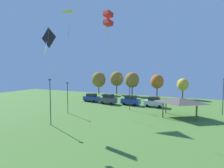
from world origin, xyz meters
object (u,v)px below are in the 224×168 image
object	(u,v)px
kite_flying_2	(49,38)
light_post_3	(50,99)
kite_flying_5	(72,18)
light_post_2	(223,95)
park_pavilion	(180,100)
parked_car_second_from_left	(108,99)
parked_car_rightmost_in_row	(154,102)
light_post_0	(130,95)
treeline_tree_1	(117,79)
treeline_tree_2	(132,80)
treeline_tree_3	(157,81)
kite_flying_7	(108,19)
parked_car_leftmost	(92,98)
kite_flying_6	(46,48)
parked_car_third_from_left	(131,100)
light_post_1	(68,96)
treeline_tree_0	(99,80)
treeline_tree_4	(183,85)

from	to	relation	value
kite_flying_2	light_post_3	size ratio (longest dim) A/B	0.49
kite_flying_5	light_post_2	distance (m)	38.54
park_pavilion	light_post_2	bearing A→B (deg)	34.74
parked_car_second_from_left	parked_car_rightmost_in_row	size ratio (longest dim) A/B	0.97
light_post_0	light_post_2	distance (m)	17.85
light_post_0	treeline_tree_1	world-z (taller)	treeline_tree_1
light_post_3	treeline_tree_2	size ratio (longest dim) A/B	0.90
park_pavilion	treeline_tree_3	xyz separation A→B (m)	(-8.18, 21.91, 2.00)
kite_flying_7	treeline_tree_1	size ratio (longest dim) A/B	0.63
parked_car_second_from_left	light_post_3	world-z (taller)	light_post_3
parked_car_leftmost	light_post_2	bearing A→B (deg)	0.64
kite_flying_6	kite_flying_7	distance (m)	11.25
treeline_tree_1	treeline_tree_3	size ratio (longest dim) A/B	1.12
parked_car_second_from_left	light_post_2	bearing A→B (deg)	1.64
parked_car_leftmost	parked_car_second_from_left	world-z (taller)	parked_car_second_from_left
parked_car_third_from_left	light_post_0	distance (m)	5.79
treeline_tree_2	light_post_3	bearing A→B (deg)	-91.98
parked_car_third_from_left	light_post_2	world-z (taller)	light_post_2
kite_flying_5	park_pavilion	distance (m)	32.93
treeline_tree_2	kite_flying_2	bearing A→B (deg)	-97.51
kite_flying_7	parked_car_third_from_left	size ratio (longest dim) A/B	1.08
treeline_tree_2	kite_flying_5	bearing A→B (deg)	-118.82
kite_flying_5	light_post_3	size ratio (longest dim) A/B	0.73
kite_flying_6	light_post_1	distance (m)	12.33
park_pavilion	treeline_tree_2	distance (m)	27.84
parked_car_leftmost	parked_car_third_from_left	bearing A→B (deg)	3.28
kite_flying_2	light_post_2	bearing A→B (deg)	28.84
kite_flying_2	parked_car_third_from_left	world-z (taller)	kite_flying_2
park_pavilion	treeline_tree_2	xyz separation A→B (m)	(-16.53, 22.28, 2.28)
park_pavilion	light_post_1	distance (m)	21.31
light_post_1	kite_flying_5	bearing A→B (deg)	122.72
treeline_tree_1	parked_car_third_from_left	bearing A→B (deg)	-56.99
park_pavilion	treeline_tree_1	world-z (taller)	treeline_tree_1
park_pavilion	treeline_tree_3	size ratio (longest dim) A/B	0.96
parked_car_third_from_left	light_post_0	world-z (taller)	light_post_0
parked_car_second_from_left	light_post_3	distance (m)	19.62
light_post_0	treeline_tree_0	bearing A→B (deg)	132.96
parked_car_leftmost	treeline_tree_3	xyz separation A→B (m)	(14.87, 14.97, 3.98)
treeline_tree_0	treeline_tree_2	xyz separation A→B (m)	(12.52, 0.52, 0.10)
parked_car_leftmost	parked_car_third_from_left	xyz separation A→B (m)	(11.31, -0.18, 0.06)
parked_car_second_from_left	parked_car_rightmost_in_row	world-z (taller)	parked_car_second_from_left
treeline_tree_2	treeline_tree_4	size ratio (longest dim) A/B	1.30
light_post_0	light_post_1	distance (m)	12.84
light_post_2	treeline_tree_4	size ratio (longest dim) A/B	1.13
light_post_3	treeline_tree_0	distance (m)	37.12
kite_flying_6	treeline_tree_4	xyz separation A→B (m)	(16.15, 38.14, -7.22)
park_pavilion	light_post_0	size ratio (longest dim) A/B	1.29
kite_flying_7	parked_car_third_from_left	xyz separation A→B (m)	(-0.72, 13.93, -15.78)
parked_car_third_from_left	light_post_3	distance (m)	21.39
parked_car_second_from_left	kite_flying_2	bearing A→B (deg)	-98.45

